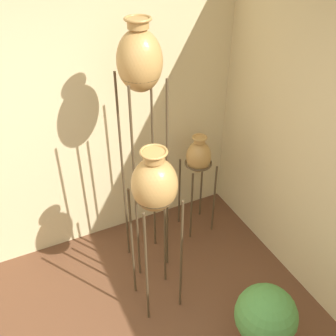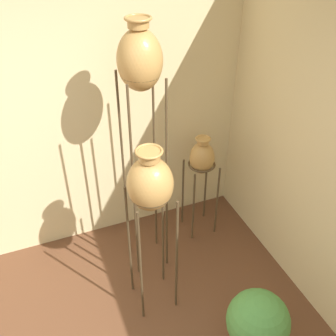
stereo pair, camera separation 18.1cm
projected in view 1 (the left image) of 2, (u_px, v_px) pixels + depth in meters
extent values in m
cube|color=beige|center=(3.00, 134.00, 3.21)|extent=(8.27, 0.06, 2.70)
cylinder|color=#473823|center=(135.00, 195.00, 3.19)|extent=(0.02, 0.02, 1.90)
cylinder|color=#473823|center=(167.00, 186.00, 3.29)|extent=(0.02, 0.02, 1.90)
cylinder|color=#473823|center=(123.00, 176.00, 3.40)|extent=(0.02, 0.02, 1.90)
cylinder|color=#473823|center=(153.00, 168.00, 3.50)|extent=(0.02, 0.02, 1.90)
torus|color=#473823|center=(140.00, 75.00, 2.80)|extent=(0.29, 0.29, 0.02)
ellipsoid|color=#B28447|center=(140.00, 61.00, 2.74)|extent=(0.33, 0.33, 0.45)
cylinder|color=#B28447|center=(138.00, 23.00, 2.60)|extent=(0.15, 0.15, 0.06)
torus|color=#B28447|center=(138.00, 19.00, 2.58)|extent=(0.19, 0.19, 0.02)
cylinder|color=#473823|center=(146.00, 271.00, 3.01)|extent=(0.02, 0.02, 1.18)
cylinder|color=#473823|center=(181.00, 258.00, 3.12)|extent=(0.02, 0.02, 1.18)
cylinder|color=#473823|center=(132.00, 245.00, 3.23)|extent=(0.02, 0.02, 1.18)
cylinder|color=#473823|center=(165.00, 234.00, 3.34)|extent=(0.02, 0.02, 1.18)
torus|color=#473823|center=(155.00, 195.00, 2.83)|extent=(0.30, 0.30, 0.02)
ellipsoid|color=#B28447|center=(155.00, 185.00, 2.78)|extent=(0.34, 0.34, 0.42)
cylinder|color=#B28447|center=(154.00, 156.00, 2.64)|extent=(0.15, 0.15, 0.07)
torus|color=#B28447|center=(154.00, 152.00, 2.62)|extent=(0.19, 0.19, 0.02)
cylinder|color=#473823|center=(191.00, 207.00, 3.89)|extent=(0.02, 0.02, 0.82)
cylinder|color=#473823|center=(214.00, 200.00, 3.99)|extent=(0.02, 0.02, 0.82)
cylinder|color=#473823|center=(179.00, 192.00, 4.09)|extent=(0.02, 0.02, 0.82)
cylinder|color=#473823|center=(201.00, 185.00, 4.18)|extent=(0.02, 0.02, 0.82)
torus|color=#473823|center=(198.00, 163.00, 3.80)|extent=(0.27, 0.27, 0.02)
ellipsoid|color=#B28447|center=(199.00, 157.00, 3.76)|extent=(0.24, 0.24, 0.33)
cylinder|color=#B28447|center=(200.00, 140.00, 3.65)|extent=(0.11, 0.11, 0.05)
torus|color=#B28447|center=(200.00, 138.00, 3.63)|extent=(0.14, 0.14, 0.02)
torus|color=brown|center=(263.00, 329.00, 2.96)|extent=(0.30, 0.30, 0.02)
sphere|color=#47843D|center=(266.00, 315.00, 2.86)|extent=(0.46, 0.46, 0.46)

